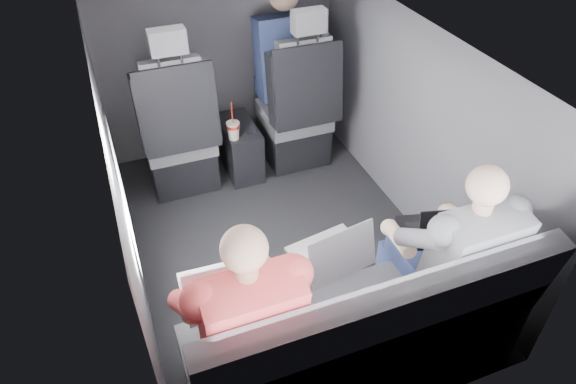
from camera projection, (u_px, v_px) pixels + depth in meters
name	position (u px, v px, depth m)	size (l,w,h in m)	color
floor	(281.00, 242.00, 3.39)	(2.60, 2.60, 0.00)	black
ceiling	(278.00, 46.00, 2.55)	(2.60, 2.60, 0.00)	#B2B2AD
panel_left	(120.00, 193.00, 2.72)	(0.02, 2.60, 1.35)	#56565B
panel_right	(414.00, 128.00, 3.22)	(0.02, 2.60, 1.35)	#56565B
panel_front	(220.00, 67.00, 3.92)	(1.80, 0.02, 1.35)	#56565B
panel_back	(394.00, 334.00, 2.02)	(1.80, 0.02, 1.35)	#56565B
side_window	(123.00, 192.00, 2.36)	(0.02, 0.75, 0.42)	white
seatbelt	(307.00, 77.00, 3.51)	(0.05, 0.01, 0.65)	black
front_seat_left	(179.00, 140.00, 3.63)	(0.52, 0.58, 1.26)	black
front_seat_right	(297.00, 116.00, 3.88)	(0.52, 0.58, 1.26)	black
center_console	(240.00, 147.00, 3.91)	(0.24, 0.48, 0.41)	black
rear_bench	(358.00, 341.00, 2.42)	(1.60, 0.57, 0.92)	#5D5D62
soda_cup	(233.00, 130.00, 3.59)	(0.09, 0.09, 0.29)	white
laptop_white	(222.00, 288.00, 2.26)	(0.37, 0.34, 0.26)	white
laptop_silver	(333.00, 252.00, 2.43)	(0.38, 0.36, 0.25)	#B5B5BA
laptop_black	(437.00, 229.00, 2.57)	(0.35, 0.34, 0.22)	black
passenger_rear_left	(243.00, 317.00, 2.15)	(0.49, 0.61, 1.20)	#35353B
passenger_rear_right	(448.00, 254.00, 2.44)	(0.48, 0.61, 1.20)	navy
passenger_front_right	(284.00, 58.00, 3.84)	(0.43, 0.43, 0.91)	navy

